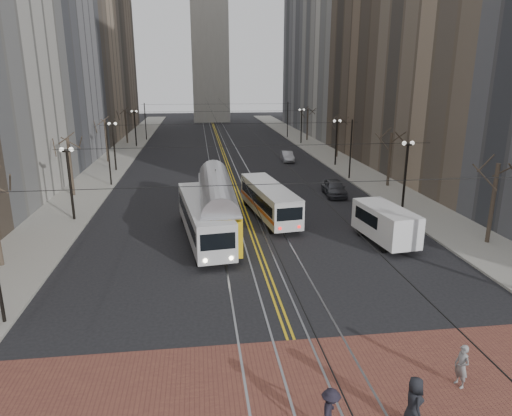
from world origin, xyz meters
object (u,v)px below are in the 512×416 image
object	(u,v)px
sedan_grey	(334,188)
transit_bus	(204,220)
streetcar	(217,209)
pedestrian_b	(462,366)
cargo_van	(385,225)
pedestrian_d	(330,413)
rear_bus	(269,202)
pedestrian_a	(414,403)
sedan_silver	(287,156)

from	to	relation	value
sedan_grey	transit_bus	bearing A→B (deg)	-135.55
streetcar	sedan_grey	xyz separation A→B (m)	(11.63, 8.88, -0.82)
streetcar	pedestrian_b	bearing A→B (deg)	-67.04
cargo_van	transit_bus	bearing A→B (deg)	162.76
pedestrian_b	pedestrian_d	xyz separation A→B (m)	(-5.45, -1.73, 0.00)
transit_bus	cargo_van	xyz separation A→B (m)	(12.27, -2.20, -0.17)
rear_bus	pedestrian_a	size ratio (longest dim) A/B	5.60
streetcar	sedan_silver	xyz separation A→B (m)	(10.69, 27.58, -0.92)
cargo_van	streetcar	bearing A→B (deg)	152.19
rear_bus	cargo_van	size ratio (longest dim) A/B	1.79
streetcar	pedestrian_b	size ratio (longest dim) A/B	8.14
rear_bus	sedan_silver	size ratio (longest dim) A/B	2.47
sedan_grey	pedestrian_b	bearing A→B (deg)	-93.68
rear_bus	streetcar	bearing A→B (deg)	-156.72
rear_bus	pedestrian_a	distance (m)	23.44
streetcar	pedestrian_b	distance (m)	20.77
transit_bus	sedan_grey	xyz separation A→B (m)	(12.63, 10.94, -0.65)
rear_bus	cargo_van	world-z (taller)	rear_bus
streetcar	sedan_silver	size ratio (longest dim) A/B	3.28
transit_bus	pedestrian_b	world-z (taller)	transit_bus
cargo_van	pedestrian_d	world-z (taller)	cargo_van
sedan_grey	pedestrian_a	size ratio (longest dim) A/B	2.51
pedestrian_d	sedan_grey	bearing A→B (deg)	4.78
pedestrian_b	sedan_silver	bearing A→B (deg)	164.25
sedan_grey	pedestrian_a	world-z (taller)	pedestrian_a
sedan_grey	pedestrian_a	xyz separation A→B (m)	(-6.23, -29.72, 0.15)
cargo_van	pedestrian_a	bearing A→B (deg)	-116.58
sedan_silver	cargo_van	bearing A→B (deg)	-86.11
pedestrian_d	transit_bus	bearing A→B (deg)	32.56
cargo_van	pedestrian_b	bearing A→B (deg)	-109.20
cargo_van	pedestrian_a	world-z (taller)	cargo_van
cargo_van	sedan_grey	size ratio (longest dim) A/B	1.25
streetcar	pedestrian_d	size ratio (longest dim) A/B	8.12
cargo_van	sedan_grey	bearing A→B (deg)	81.34
pedestrian_a	sedan_silver	bearing A→B (deg)	1.09
sedan_grey	streetcar	bearing A→B (deg)	-139.10
transit_bus	streetcar	xyz separation A→B (m)	(1.00, 2.07, 0.17)
pedestrian_d	cargo_van	bearing A→B (deg)	-5.89
cargo_van	pedestrian_b	size ratio (longest dim) A/B	3.43
streetcar	cargo_van	distance (m)	12.05
sedan_grey	pedestrian_d	world-z (taller)	pedestrian_d
rear_bus	sedan_grey	xyz separation A→B (m)	(7.33, 6.30, -0.55)
rear_bus	pedestrian_b	world-z (taller)	rear_bus
transit_bus	rear_bus	xyz separation A→B (m)	(5.30, 4.64, -0.10)
sedan_grey	sedan_silver	size ratio (longest dim) A/B	1.11
streetcar	pedestrian_a	distance (m)	21.54
streetcar	pedestrian_a	xyz separation A→B (m)	(5.40, -20.84, -0.67)
streetcar	pedestrian_a	bearing A→B (deg)	-75.43
pedestrian_a	pedestrian_b	world-z (taller)	pedestrian_a
transit_bus	pedestrian_b	size ratio (longest dim) A/B	6.88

